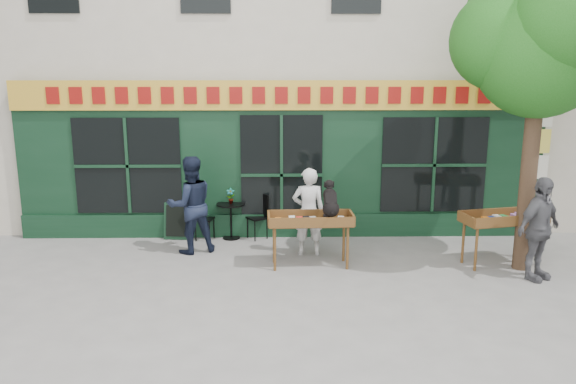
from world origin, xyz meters
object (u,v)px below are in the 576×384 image
Objects in this scene: book_cart_center at (310,222)px; man_right at (539,229)px; bistro_table at (231,214)px; man_left at (191,205)px; book_cart_right at (503,221)px; woman at (308,212)px; dog at (330,198)px.

book_cart_center is 3.89m from man_right.
book_cart_center is at bearing -47.24° from bistro_table.
book_cart_center is 2.43m from man_left.
book_cart_center is at bearing 137.33° from man_right.
book_cart_right is 2.10× the size of bistro_table.
bistro_table is 0.40× the size of man_left.
book_cart_right is at bearing 148.41° from man_left.
woman is (0.00, 0.65, 0.03)m from book_cart_center.
woman is 1.07× the size of book_cart_right.
man_left is (-2.28, 0.19, 0.10)m from woman.
book_cart_right is (3.17, 0.08, -0.47)m from dog.
man_right is (3.82, -1.37, 0.04)m from woman.
bistro_table is (-1.93, 1.75, -0.75)m from dog.
man_left is (-2.28, 0.84, 0.13)m from book_cart_center.
book_cart_center reaches higher than bistro_table.
book_cart_right is at bearing -1.65° from book_cart_center.
dog is at bearing -42.32° from bistro_table.
man_right is 0.94× the size of man_left.
book_cart_right is 5.37m from bistro_table.
dog is 0.90m from woman.
woman is 2.28m from man_left.
man_left is at bearing 160.08° from book_cart_right.
dog is at bearing 169.45° from book_cart_right.
woman is at bearing 151.65° from man_left.
man_left reaches higher than bistro_table.
dog is at bearing -10.27° from book_cart_center.
woman is at bearing -33.77° from bistro_table.
book_cart_right is at bearing 79.81° from man_right.
man_left is at bearing -128.94° from bistro_table.
dog is 0.34× the size of man_right.
man_left is (-5.79, 0.81, 0.13)m from book_cart_right.
man_right is 5.92m from bistro_table.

